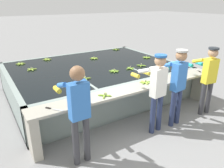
% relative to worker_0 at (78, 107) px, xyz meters
% --- Properties ---
extents(ground_plane, '(80.00, 80.00, 0.00)m').
position_rel_worker_0_xyz_m(ground_plane, '(1.59, 0.33, -1.04)').
color(ground_plane, gray).
rests_on(ground_plane, ground).
extents(wash_tank, '(4.66, 3.53, 0.85)m').
position_rel_worker_0_xyz_m(wash_tank, '(1.59, 2.54, -0.62)').
color(wash_tank, gray).
rests_on(wash_tank, ground).
extents(work_ledge, '(4.66, 0.45, 0.85)m').
position_rel_worker_0_xyz_m(work_ledge, '(1.59, 0.56, -0.43)').
color(work_ledge, '#A8A393').
rests_on(work_ledge, ground).
extents(worker_0, '(0.41, 0.72, 1.72)m').
position_rel_worker_0_xyz_m(worker_0, '(0.00, 0.00, 0.00)').
color(worker_0, '#38383D').
rests_on(worker_0, ground).
extents(worker_1, '(0.45, 0.73, 1.66)m').
position_rel_worker_0_xyz_m(worker_1, '(1.71, 0.05, -0.03)').
color(worker_1, navy).
rests_on(worker_1, ground).
extents(worker_2, '(0.45, 0.74, 1.69)m').
position_rel_worker_0_xyz_m(worker_2, '(2.26, 0.03, -0.01)').
color(worker_2, navy).
rests_on(worker_2, ground).
extents(worker_3, '(0.46, 0.74, 1.63)m').
position_rel_worker_0_xyz_m(worker_3, '(3.27, 0.01, -0.05)').
color(worker_3, '#38383D').
rests_on(worker_3, ground).
extents(banana_bunch_floating_0, '(0.28, 0.27, 0.08)m').
position_rel_worker_0_xyz_m(banana_bunch_floating_0, '(-0.04, 3.05, -0.17)').
color(banana_bunch_floating_0, '#9EC642').
rests_on(banana_bunch_floating_0, wash_tank).
extents(banana_bunch_floating_1, '(0.28, 0.28, 0.08)m').
position_rel_worker_0_xyz_m(banana_bunch_floating_1, '(1.95, 3.22, -0.17)').
color(banana_bunch_floating_1, '#93BC3D').
rests_on(banana_bunch_floating_1, wash_tank).
extents(banana_bunch_floating_2, '(0.28, 0.28, 0.08)m').
position_rel_worker_0_xyz_m(banana_bunch_floating_2, '(1.77, 1.73, -0.17)').
color(banana_bunch_floating_2, '#75A333').
rests_on(banana_bunch_floating_2, wash_tank).
extents(banana_bunch_floating_3, '(0.28, 0.28, 0.08)m').
position_rel_worker_0_xyz_m(banana_bunch_floating_3, '(2.28, 1.71, -0.17)').
color(banana_bunch_floating_3, '#75A333').
rests_on(banana_bunch_floating_3, wash_tank).
extents(banana_bunch_floating_4, '(0.28, 0.28, 0.08)m').
position_rel_worker_0_xyz_m(banana_bunch_floating_4, '(0.87, 1.60, -0.17)').
color(banana_bunch_floating_4, '#93BC3D').
rests_on(banana_bunch_floating_4, wash_tank).
extents(banana_bunch_floating_5, '(0.23, 0.23, 0.08)m').
position_rel_worker_0_xyz_m(banana_bunch_floating_5, '(2.72, 1.77, -0.17)').
color(banana_bunch_floating_5, '#7FAD33').
rests_on(banana_bunch_floating_5, wash_tank).
extents(banana_bunch_floating_6, '(0.28, 0.28, 0.08)m').
position_rel_worker_0_xyz_m(banana_bunch_floating_6, '(0.63, 3.88, -0.17)').
color(banana_bunch_floating_6, '#9EC642').
rests_on(banana_bunch_floating_6, wash_tank).
extents(banana_bunch_floating_7, '(0.28, 0.27, 0.08)m').
position_rel_worker_0_xyz_m(banana_bunch_floating_7, '(-0.19, 3.79, -0.17)').
color(banana_bunch_floating_7, '#9EC642').
rests_on(banana_bunch_floating_7, wash_tank).
extents(banana_bunch_floating_8, '(0.28, 0.27, 0.08)m').
position_rel_worker_0_xyz_m(banana_bunch_floating_8, '(3.46, 2.41, -0.17)').
color(banana_bunch_floating_8, '#8CB738').
rests_on(banana_bunch_floating_8, wash_tank).
extents(banana_bunch_floating_9, '(0.27, 0.27, 0.08)m').
position_rel_worker_0_xyz_m(banana_bunch_floating_9, '(3.29, 3.98, -0.17)').
color(banana_bunch_floating_9, '#7FAD33').
rests_on(banana_bunch_floating_9, wash_tank).
extents(banana_bunch_ledge_0, '(0.28, 0.27, 0.08)m').
position_rel_worker_0_xyz_m(banana_bunch_ledge_0, '(2.91, 0.50, -0.17)').
color(banana_bunch_ledge_0, '#8CB738').
rests_on(banana_bunch_ledge_0, work_ledge).
extents(banana_bunch_ledge_1, '(0.28, 0.28, 0.08)m').
position_rel_worker_0_xyz_m(banana_bunch_ledge_1, '(1.92, 0.64, -0.17)').
color(banana_bunch_ledge_1, '#9EC642').
rests_on(banana_bunch_ledge_1, work_ledge).
extents(banana_bunch_ledge_2, '(0.23, 0.23, 0.08)m').
position_rel_worker_0_xyz_m(banana_bunch_ledge_2, '(0.76, 0.49, -0.17)').
color(banana_bunch_ledge_2, '#7FAD33').
rests_on(banana_bunch_ledge_2, work_ledge).
extents(knife_0, '(0.24, 0.29, 0.02)m').
position_rel_worker_0_xyz_m(knife_0, '(-0.29, 0.51, -0.18)').
color(knife_0, silver).
rests_on(knife_0, work_ledge).
extents(knife_1, '(0.18, 0.33, 0.02)m').
position_rel_worker_0_xyz_m(knife_1, '(3.70, 0.59, -0.18)').
color(knife_1, silver).
rests_on(knife_1, work_ledge).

